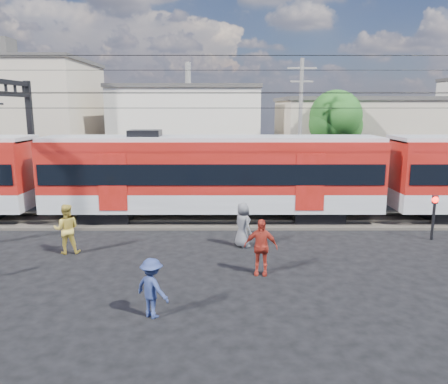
% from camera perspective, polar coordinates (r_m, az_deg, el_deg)
% --- Properties ---
extents(ground, '(120.00, 120.00, 0.00)m').
position_cam_1_polar(ground, '(14.12, -4.75, -12.20)').
color(ground, black).
rests_on(ground, ground).
extents(track_bed, '(70.00, 3.40, 0.12)m').
position_cam_1_polar(track_bed, '(21.66, -3.07, -3.65)').
color(track_bed, '#2D2823').
rests_on(track_bed, ground).
extents(rail_near, '(70.00, 0.12, 0.12)m').
position_cam_1_polar(rail_near, '(20.91, -3.18, -3.85)').
color(rail_near, '#59544C').
rests_on(rail_near, track_bed).
extents(rail_far, '(70.00, 0.12, 0.12)m').
position_cam_1_polar(rail_far, '(22.36, -2.98, -2.86)').
color(rail_far, '#59544C').
rests_on(rail_far, track_bed).
extents(commuter_train, '(50.30, 3.08, 4.17)m').
position_cam_1_polar(commuter_train, '(21.16, -0.99, 2.49)').
color(commuter_train, black).
rests_on(commuter_train, ground).
extents(catenary, '(70.00, 9.30, 7.52)m').
position_cam_1_polar(catenary, '(23.09, -25.47, 8.97)').
color(catenary, black).
rests_on(catenary, ground).
extents(building_west, '(14.28, 10.20, 9.30)m').
position_cam_1_polar(building_west, '(41.14, -26.57, 8.69)').
color(building_west, gray).
rests_on(building_west, ground).
extents(building_midwest, '(12.24, 12.24, 7.30)m').
position_cam_1_polar(building_midwest, '(40.09, -4.62, 8.35)').
color(building_midwest, beige).
rests_on(building_midwest, ground).
extents(building_mideast, '(16.32, 10.20, 6.30)m').
position_cam_1_polar(building_mideast, '(39.18, 19.23, 6.97)').
color(building_mideast, gray).
rests_on(building_mideast, ground).
extents(utility_pole_mid, '(1.80, 0.24, 8.50)m').
position_cam_1_polar(utility_pole_mid, '(28.36, 9.92, 8.85)').
color(utility_pole_mid, slate).
rests_on(utility_pole_mid, ground).
extents(tree_near, '(3.82, 3.64, 6.72)m').
position_cam_1_polar(tree_near, '(32.06, 14.66, 9.13)').
color(tree_near, '#382619').
rests_on(tree_near, ground).
extents(pedestrian_b, '(1.07, 0.90, 1.94)m').
position_cam_1_polar(pedestrian_b, '(17.81, -19.88, -4.56)').
color(pedestrian_b, gold).
rests_on(pedestrian_b, ground).
extents(pedestrian_c, '(1.22, 1.11, 1.64)m').
position_cam_1_polar(pedestrian_c, '(12.06, -9.39, -12.26)').
color(pedestrian_c, navy).
rests_on(pedestrian_c, ground).
extents(pedestrian_d, '(1.19, 0.64, 1.93)m').
position_cam_1_polar(pedestrian_d, '(14.75, 4.82, -7.15)').
color(pedestrian_d, maroon).
rests_on(pedestrian_d, ground).
extents(pedestrian_e, '(0.97, 1.05, 1.81)m').
position_cam_1_polar(pedestrian_e, '(17.56, 2.48, -4.33)').
color(pedestrian_e, '#4F5055').
rests_on(pedestrian_e, ground).
extents(crossing_signal, '(0.28, 0.28, 1.92)m').
position_cam_1_polar(crossing_signal, '(20.35, 25.76, -2.04)').
color(crossing_signal, black).
rests_on(crossing_signal, ground).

